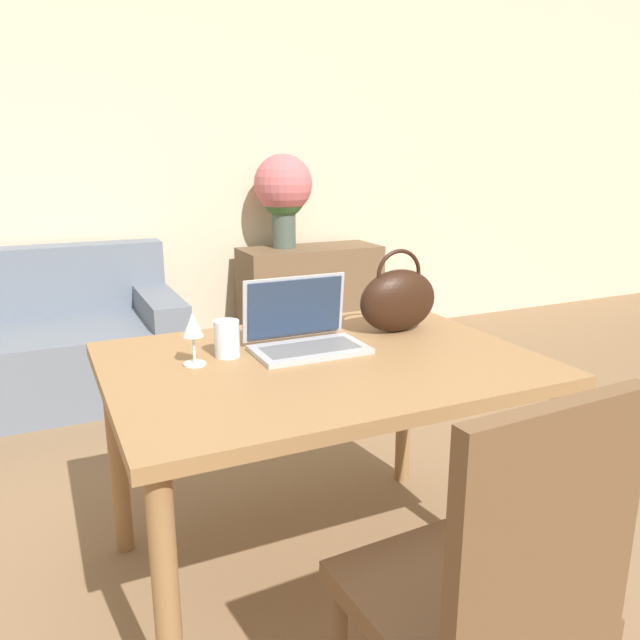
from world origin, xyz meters
TOP-DOWN VIEW (x-y plane):
  - wall_back at (0.00, 3.14)m, footprint 10.00×0.06m
  - dining_table at (0.05, 0.56)m, footprint 1.26×0.94m
  - chair at (0.03, -0.26)m, footprint 0.46×0.46m
  - couch at (-0.84, 2.64)m, footprint 1.75×0.89m
  - sideboard at (1.03, 2.82)m, footprint 0.96×0.40m
  - laptop at (0.05, 0.68)m, footprint 0.35×0.24m
  - drinking_glass at (-0.20, 0.70)m, footprint 0.08×0.08m
  - wine_glass at (-0.31, 0.66)m, footprint 0.07×0.07m
  - handbag at (0.42, 0.72)m, footprint 0.29×0.13m
  - flower_vase at (0.86, 2.87)m, footprint 0.39×0.39m

SIDE VIEW (x-z plane):
  - couch at x=-0.84m, z-range -0.13..0.69m
  - sideboard at x=1.03m, z-range 0.00..0.73m
  - chair at x=0.03m, z-range 0.05..1.01m
  - dining_table at x=0.05m, z-range 0.29..1.04m
  - drinking_glass at x=-0.20m, z-range 0.75..0.86m
  - laptop at x=0.05m, z-range 0.70..0.92m
  - wine_glass at x=-0.31m, z-range 0.78..0.94m
  - handbag at x=0.42m, z-range 0.72..1.01m
  - flower_vase at x=0.86m, z-range 0.80..1.42m
  - wall_back at x=0.00m, z-range 0.00..2.70m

